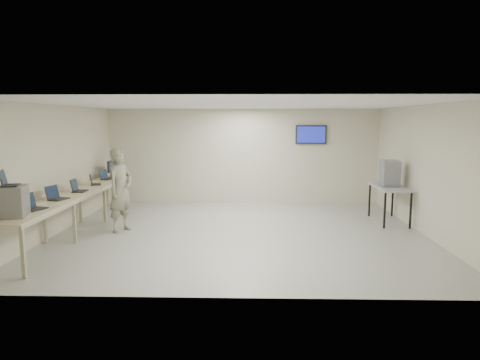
{
  "coord_description": "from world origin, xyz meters",
  "views": [
    {
      "loc": [
        0.24,
        -9.18,
        2.46
      ],
      "look_at": [
        0.0,
        0.2,
        1.15
      ],
      "focal_mm": 32.0,
      "sensor_mm": 36.0,
      "label": 1
    }
  ],
  "objects_px": {
    "equipment_box": "(12,201)",
    "soldier": "(121,190)",
    "side_table": "(390,189)",
    "workbench": "(77,195)"
  },
  "relations": [
    {
      "from": "equipment_box",
      "to": "side_table",
      "type": "relative_size",
      "value": 0.35
    },
    {
      "from": "equipment_box",
      "to": "side_table",
      "type": "distance_m",
      "value": 8.08
    },
    {
      "from": "soldier",
      "to": "side_table",
      "type": "relative_size",
      "value": 1.26
    },
    {
      "from": "workbench",
      "to": "soldier",
      "type": "distance_m",
      "value": 0.95
    },
    {
      "from": "equipment_box",
      "to": "side_table",
      "type": "bearing_deg",
      "value": 12.78
    },
    {
      "from": "workbench",
      "to": "equipment_box",
      "type": "bearing_deg",
      "value": -91.47
    },
    {
      "from": "equipment_box",
      "to": "soldier",
      "type": "bearing_deg",
      "value": 55.06
    },
    {
      "from": "equipment_box",
      "to": "side_table",
      "type": "xyz_separation_m",
      "value": [
        7.25,
        3.55,
        -0.34
      ]
    },
    {
      "from": "workbench",
      "to": "side_table",
      "type": "height_order",
      "value": "workbench"
    },
    {
      "from": "equipment_box",
      "to": "soldier",
      "type": "height_order",
      "value": "soldier"
    }
  ]
}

